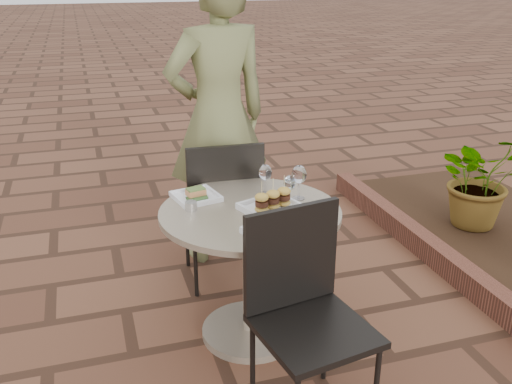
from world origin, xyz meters
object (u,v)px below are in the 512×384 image
object	(u,v)px
cafe_table	(250,254)
plate_salmon	(196,196)
chair_far	(223,203)
diner	(218,118)
plate_sliders	(273,204)
plate_tuna	(279,229)
chair_near	(303,299)

from	to	relation	value
cafe_table	plate_salmon	bearing A→B (deg)	136.23
chair_far	plate_salmon	bearing A→B (deg)	59.18
diner	plate_sliders	bearing A→B (deg)	80.94
cafe_table	plate_tuna	distance (m)	0.39
chair_near	plate_salmon	distance (m)	0.86
cafe_table	plate_salmon	xyz separation A→B (m)	(-0.23, 0.22, 0.26)
cafe_table	plate_salmon	world-z (taller)	plate_salmon
diner	plate_tuna	bearing A→B (deg)	78.53
cafe_table	plate_tuna	xyz separation A→B (m)	(0.05, -0.28, 0.26)
chair_near	plate_tuna	size ratio (longest dim) A/B	2.62
chair_far	diner	world-z (taller)	diner
plate_salmon	plate_sliders	size ratio (longest dim) A/B	0.76
chair_far	diner	size ratio (longest dim) A/B	0.49
plate_sliders	diner	bearing A→B (deg)	91.37
chair_near	plate_sliders	distance (m)	0.56
chair_far	diner	xyz separation A→B (m)	(0.08, 0.41, 0.40)
plate_sliders	plate_tuna	xyz separation A→B (m)	(-0.05, -0.23, -0.02)
chair_near	diner	distance (m)	1.58
cafe_table	plate_tuna	size ratio (longest dim) A/B	2.53
diner	plate_sliders	size ratio (longest dim) A/B	5.67
plate_salmon	plate_tuna	bearing A→B (deg)	-60.55
plate_sliders	chair_near	bearing A→B (deg)	-94.37
chair_near	plate_salmon	bearing A→B (deg)	100.48
plate_tuna	diner	bearing A→B (deg)	88.96
chair_far	plate_salmon	world-z (taller)	chair_far
chair_far	cafe_table	bearing A→B (deg)	93.66
chair_near	diner	bearing A→B (deg)	79.79
chair_near	plate_sliders	world-z (taller)	chair_near
diner	chair_near	bearing A→B (deg)	78.99
chair_far	plate_sliders	size ratio (longest dim) A/B	2.77
cafe_table	chair_far	xyz separation A→B (m)	(-0.01, 0.55, 0.07)
cafe_table	plate_tuna	world-z (taller)	plate_tuna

